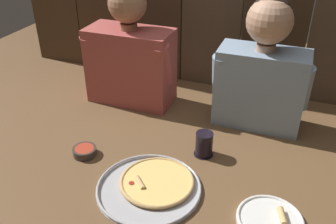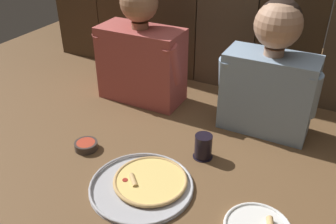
{
  "view_description": "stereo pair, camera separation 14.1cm",
  "coord_description": "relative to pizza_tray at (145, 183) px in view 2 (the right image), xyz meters",
  "views": [
    {
      "loc": [
        0.43,
        -1.03,
        0.91
      ],
      "look_at": [
        0.01,
        0.1,
        0.18
      ],
      "focal_mm": 39.07,
      "sensor_mm": 36.0,
      "label": 1
    },
    {
      "loc": [
        0.56,
        -0.98,
        0.91
      ],
      "look_at": [
        0.01,
        0.1,
        0.18
      ],
      "focal_mm": 39.07,
      "sensor_mm": 36.0,
      "label": 2
    }
  ],
  "objects": [
    {
      "name": "pizza_tray",
      "position": [
        0.0,
        0.0,
        0.0
      ],
      "size": [
        0.37,
        0.37,
        0.03
      ],
      "color": "#B2B2B7",
      "rests_on": "ground"
    },
    {
      "name": "diner_left",
      "position": [
        -0.34,
        0.57,
        0.25
      ],
      "size": [
        0.45,
        0.21,
        0.58
      ],
      "color": "#AD4C47",
      "rests_on": "ground"
    },
    {
      "name": "drinking_glass",
      "position": [
        0.12,
        0.25,
        0.04
      ],
      "size": [
        0.08,
        0.08,
        0.1
      ],
      "color": "black",
      "rests_on": "ground"
    },
    {
      "name": "ground_plane",
      "position": [
        -0.03,
        0.13,
        -0.01
      ],
      "size": [
        3.2,
        3.2,
        0.0
      ],
      "primitive_type": "plane",
      "color": "brown"
    },
    {
      "name": "diner_right",
      "position": [
        0.28,
        0.57,
        0.26
      ],
      "size": [
        0.41,
        0.2,
        0.57
      ],
      "color": "#849EB7",
      "rests_on": "ground"
    },
    {
      "name": "dipping_bowl",
      "position": [
        -0.33,
        0.08,
        0.01
      ],
      "size": [
        0.09,
        0.09,
        0.03
      ],
      "color": "#3D332D",
      "rests_on": "ground"
    }
  ]
}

